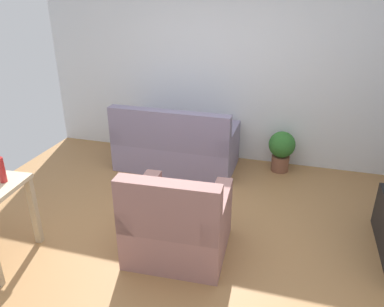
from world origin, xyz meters
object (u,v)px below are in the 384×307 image
object	(u,v)px
couch	(176,147)
armchair	(177,225)
bottle_red	(1,170)
potted_plant	(282,149)

from	to	relation	value
couch	armchair	distance (m)	1.88
couch	bottle_red	bearing A→B (deg)	67.81
potted_plant	bottle_red	xyz separation A→B (m)	(-2.31, -2.49, 0.55)
armchair	potted_plant	bearing A→B (deg)	-114.38
couch	bottle_red	xyz separation A→B (m)	(-0.89, -2.18, 0.57)
bottle_red	potted_plant	bearing A→B (deg)	47.13
armchair	couch	bearing A→B (deg)	-74.17
potted_plant	armchair	distance (m)	2.24
couch	bottle_red	size ratio (longest dim) A/B	5.92
couch	armchair	size ratio (longest dim) A/B	1.72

